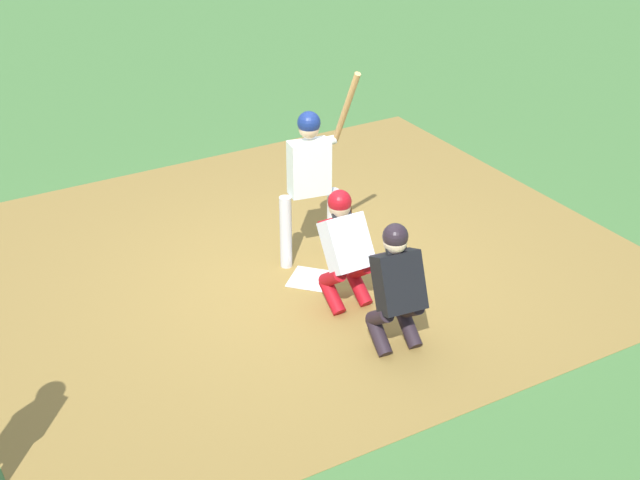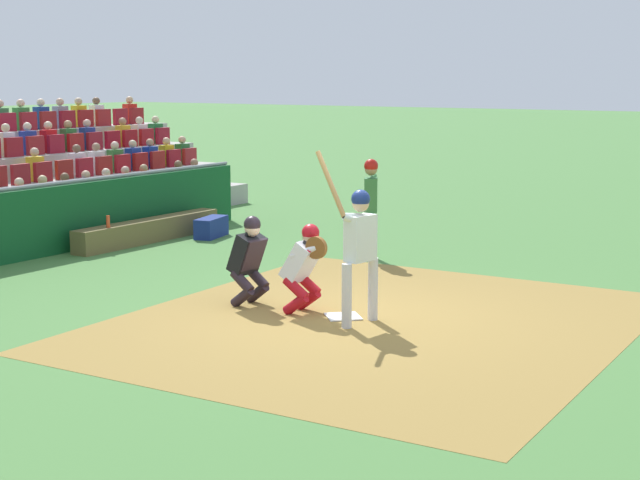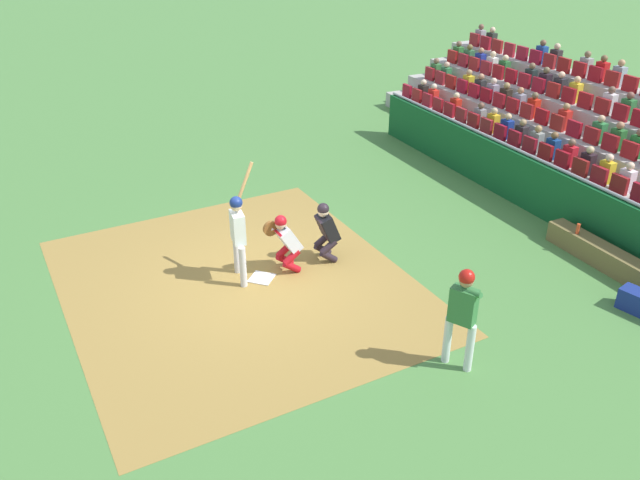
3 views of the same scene
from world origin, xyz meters
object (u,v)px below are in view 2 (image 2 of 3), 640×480
at_px(on_deck_batter, 371,199).
at_px(catcher_crouching, 305,263).
at_px(home_plate_marker, 343,316).
at_px(home_plate_umpire, 249,256).
at_px(batter_at_plate, 359,241).
at_px(water_bottle_on_bench, 108,221).
at_px(dugout_bench, 149,230).
at_px(equipment_duffel_bag, 211,227).

bearing_deg(on_deck_batter, catcher_crouching, 17.44).
relative_size(home_plate_marker, home_plate_umpire, 0.34).
bearing_deg(batter_at_plate, water_bottle_on_bench, -107.78).
relative_size(batter_at_plate, dugout_bench, 0.61).
bearing_deg(batter_at_plate, catcher_crouching, -96.29).
height_order(home_plate_umpire, on_deck_batter, on_deck_batter).
distance_m(home_plate_marker, batter_at_plate, 1.15).
xyz_separation_m(water_bottle_on_bench, equipment_duffel_bag, (-2.24, 0.60, -0.35)).
relative_size(catcher_crouching, dugout_bench, 0.34).
height_order(batter_at_plate, catcher_crouching, batter_at_plate).
distance_m(batter_at_plate, equipment_duffel_bag, 7.48).
height_order(home_plate_umpire, water_bottle_on_bench, home_plate_umpire).
bearing_deg(catcher_crouching, on_deck_batter, -162.56).
height_order(dugout_bench, equipment_duffel_bag, dugout_bench).
distance_m(home_plate_marker, on_deck_batter, 4.37).
distance_m(home_plate_umpire, on_deck_batter, 3.99).
distance_m(home_plate_marker, equipment_duffel_bag, 7.04).
xyz_separation_m(home_plate_umpire, dugout_bench, (-3.23, -4.87, -0.48)).
bearing_deg(home_plate_marker, catcher_crouching, -81.12).
xyz_separation_m(home_plate_umpire, equipment_duffel_bag, (-4.29, -4.19, -0.51)).
bearing_deg(catcher_crouching, home_plate_umpire, -88.00).
distance_m(catcher_crouching, on_deck_batter, 4.13).
height_order(equipment_duffel_bag, on_deck_batter, on_deck_batter).
xyz_separation_m(home_plate_marker, catcher_crouching, (0.09, -0.56, 0.69)).
relative_size(batter_at_plate, catcher_crouching, 1.80).
xyz_separation_m(home_plate_marker, home_plate_umpire, (0.12, -1.47, 0.69)).
height_order(batter_at_plate, dugout_bench, batter_at_plate).
relative_size(home_plate_umpire, water_bottle_on_bench, 5.85).
bearing_deg(dugout_bench, equipment_duffel_bag, 147.49).
height_order(home_plate_umpire, dugout_bench, home_plate_umpire).
bearing_deg(home_plate_umpire, catcher_crouching, 92.00).
height_order(home_plate_marker, dugout_bench, dugout_bench).
bearing_deg(batter_at_plate, home_plate_marker, -117.94).
height_order(batter_at_plate, equipment_duffel_bag, batter_at_plate).
bearing_deg(home_plate_marker, on_deck_batter, -155.00).
distance_m(catcher_crouching, equipment_duffel_bag, 6.67).
bearing_deg(on_deck_batter, home_plate_marker, 25.00).
distance_m(dugout_bench, on_deck_batter, 4.69).
bearing_deg(dugout_bench, home_plate_umpire, 56.50).
bearing_deg(home_plate_umpire, home_plate_marker, 94.63).
height_order(catcher_crouching, dugout_bench, catcher_crouching).
height_order(home_plate_marker, catcher_crouching, catcher_crouching).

